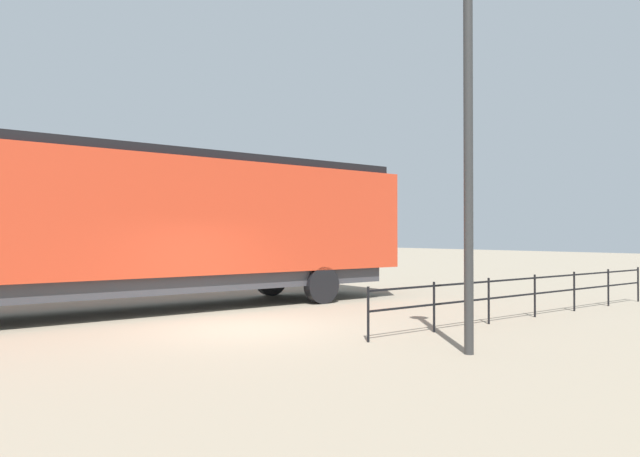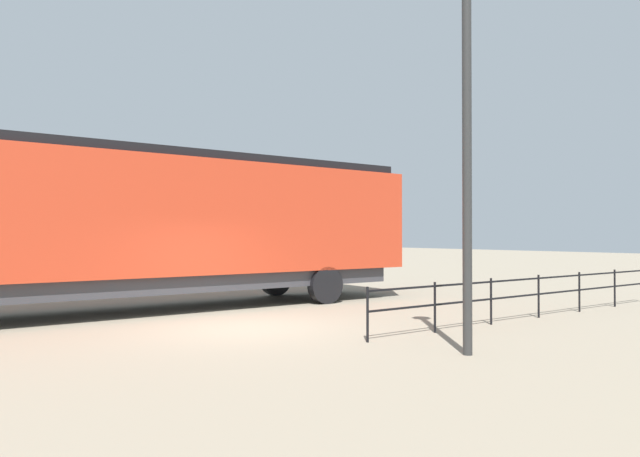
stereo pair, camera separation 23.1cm
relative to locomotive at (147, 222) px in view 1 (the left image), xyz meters
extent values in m
plane|color=gray|center=(3.94, 0.75, -2.38)|extent=(120.00, 120.00, 0.00)
cube|color=red|center=(0.00, -0.55, 0.13)|extent=(3.15, 16.61, 3.02)
cube|color=black|center=(0.00, 6.49, -0.33)|extent=(3.02, 2.53, 2.11)
cube|color=black|center=(0.00, -0.55, 1.76)|extent=(2.83, 15.95, 0.24)
cube|color=#38383D|center=(0.00, -0.55, -1.61)|extent=(2.83, 15.29, 0.45)
cylinder|color=black|center=(-1.42, 4.76, -1.83)|extent=(0.30, 1.10, 1.10)
cylinder|color=black|center=(1.42, 4.76, -1.83)|extent=(0.30, 1.10, 1.10)
cylinder|color=#2D2D2D|center=(8.65, 2.47, 0.81)|extent=(0.16, 0.16, 6.38)
cube|color=black|center=(6.81, 7.33, -1.41)|extent=(0.04, 11.02, 0.04)
cube|color=black|center=(6.81, 7.33, -1.80)|extent=(0.04, 11.02, 0.04)
cylinder|color=black|center=(6.81, 1.82, -1.86)|extent=(0.05, 0.05, 1.05)
cylinder|color=black|center=(6.81, 3.66, -1.86)|extent=(0.05, 0.05, 1.05)
cylinder|color=black|center=(6.81, 5.49, -1.86)|extent=(0.05, 0.05, 1.05)
cylinder|color=black|center=(6.81, 7.33, -1.86)|extent=(0.05, 0.05, 1.05)
cylinder|color=black|center=(6.81, 9.16, -1.86)|extent=(0.05, 0.05, 1.05)
cylinder|color=black|center=(6.81, 11.00, -1.86)|extent=(0.05, 0.05, 1.05)
cylinder|color=black|center=(6.81, 12.84, -1.86)|extent=(0.05, 0.05, 1.05)
camera|label=1|loc=(14.88, -5.36, -0.36)|focal=31.86mm
camera|label=2|loc=(15.02, -5.17, -0.36)|focal=31.86mm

